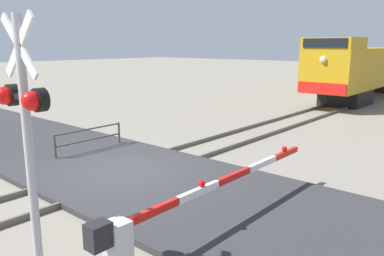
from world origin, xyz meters
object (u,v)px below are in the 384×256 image
(crossing_signal, at_px, (25,122))
(crossing_gate, at_px, (162,220))
(guard_railing, at_px, (89,137))
(locomotive, at_px, (371,68))

(crossing_signal, xyz_separation_m, crossing_gate, (1.04, 1.80, -1.90))
(guard_railing, bearing_deg, locomotive, 83.14)
(crossing_signal, bearing_deg, guard_railing, 139.41)
(crossing_signal, height_order, crossing_gate, crossing_signal)
(crossing_signal, distance_m, crossing_gate, 2.81)
(locomotive, relative_size, guard_railing, 6.64)
(locomotive, height_order, crossing_signal, crossing_signal)
(crossing_gate, bearing_deg, guard_railing, 155.07)
(locomotive, distance_m, guard_railing, 22.49)
(crossing_signal, bearing_deg, crossing_gate, 59.95)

